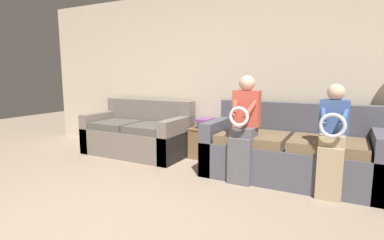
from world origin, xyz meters
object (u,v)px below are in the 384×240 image
(child_left_seated, at_px, (244,124))
(couch_side, at_px, (139,134))
(book_stack, at_px, (205,123))
(side_shelf, at_px, (205,142))
(child_right_seated, at_px, (333,135))
(couch_main, at_px, (290,152))

(child_left_seated, bearing_deg, couch_side, 166.55)
(child_left_seated, bearing_deg, book_stack, 139.63)
(side_shelf, bearing_deg, book_stack, 93.31)
(couch_side, height_order, child_left_seated, child_left_seated)
(child_left_seated, xyz_separation_m, book_stack, (-0.83, 0.71, -0.15))
(child_right_seated, distance_m, book_stack, 1.93)
(couch_side, distance_m, child_right_seated, 2.91)
(couch_main, height_order, couch_side, couch_main)
(child_right_seated, xyz_separation_m, book_stack, (-1.79, 0.72, -0.11))
(couch_main, relative_size, child_left_seated, 1.60)
(couch_main, height_order, child_left_seated, child_left_seated)
(child_left_seated, distance_m, child_right_seated, 0.95)
(book_stack, bearing_deg, child_right_seated, -21.91)
(child_left_seated, bearing_deg, child_right_seated, -0.56)
(couch_main, bearing_deg, book_stack, 166.07)
(couch_side, distance_m, book_stack, 1.12)
(couch_side, xyz_separation_m, side_shelf, (1.07, 0.25, -0.07))
(child_left_seated, distance_m, side_shelf, 1.18)
(couch_main, distance_m, book_stack, 1.37)
(couch_main, distance_m, child_left_seated, 0.72)
(couch_main, relative_size, child_right_seated, 1.72)
(couch_main, relative_size, couch_side, 1.23)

